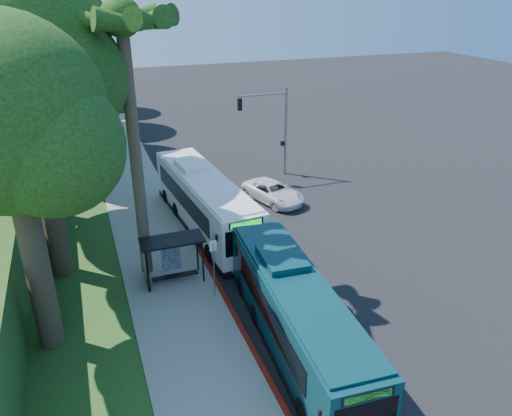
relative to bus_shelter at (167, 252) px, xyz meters
name	(u,v)px	position (x,y,z in m)	size (l,w,h in m)	color
ground	(277,236)	(7.26, 2.86, -1.81)	(140.00, 140.00, 0.00)	black
sidewalk	(159,255)	(-0.04, 2.86, -1.75)	(4.50, 70.00, 0.12)	gray
red_curb	(217,284)	(2.26, -1.14, -1.74)	(0.25, 30.00, 0.13)	maroon
grass_verge	(54,234)	(-5.74, 7.86, -1.78)	(8.00, 70.00, 0.06)	#234719
bus_shelter	(167,252)	(0.00, 0.00, 0.00)	(3.20, 1.51, 2.55)	black
stop_sign_pole	(214,261)	(1.86, -2.14, 0.28)	(0.35, 0.06, 3.17)	gray
traffic_signal_pole	(274,122)	(11.04, 12.86, 2.62)	(4.10, 0.30, 7.00)	gray
palm_tree	(122,32)	(-0.94, 1.36, 10.57)	(4.20, 4.20, 14.40)	#4C3F2D
tree_0	(26,60)	(-5.14, 2.84, 9.40)	(8.40, 8.00, 15.70)	#382B1E
tree_1	(9,14)	(-6.12, 10.84, 10.92)	(10.50, 10.00, 18.26)	#382B1E
tree_2	(46,40)	(-4.64, 18.84, 8.67)	(8.82, 8.40, 15.12)	#382B1E
tree_3	(19,13)	(-6.62, 26.84, 10.17)	(10.08, 9.60, 17.28)	#382B1E
tree_4	(55,32)	(-4.14, 34.84, 7.92)	(8.40, 8.00, 14.14)	#382B1E
tree_5	(65,32)	(-3.16, 42.84, 7.16)	(7.35, 7.00, 12.86)	#382B1E
tree_6	(10,126)	(-5.65, -3.16, 7.90)	(7.56, 7.20, 13.74)	#382B1E
white_bus	(205,201)	(3.44, 5.60, 0.04)	(3.80, 12.86, 3.78)	white
teal_bus	(296,313)	(4.08, -6.92, -0.08)	(3.24, 12.00, 3.54)	#0A333B
pickup	(273,192)	(9.06, 7.93, -1.11)	(2.33, 5.05, 1.40)	silver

